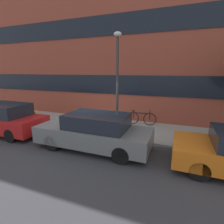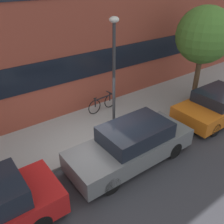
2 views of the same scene
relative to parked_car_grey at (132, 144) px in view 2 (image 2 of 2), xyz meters
The scene contains 7 objects.
ground_plane 1.46m from the parked_car_grey, 125.27° to the left, with size 56.00×56.00×0.00m, color #333338.
sidewalk_strip 2.73m from the parked_car_grey, 106.26° to the left, with size 28.00×2.99×0.11m.
parked_car_grey is the anchor object (origin of this frame).
parked_car_orange 4.89m from the parked_car_grey, ahead, with size 3.92×1.81×1.28m.
bicycle 3.56m from the parked_car_grey, 71.50° to the left, with size 1.61×0.44×0.78m.
street_tree 6.39m from the parked_car_grey, 17.03° to the left, with size 2.56×2.56×4.41m.
lamp_post 2.68m from the parked_car_grey, 75.75° to the left, with size 0.32×0.32×4.43m.
Camera 2 is at (-3.80, -6.07, 5.77)m, focal length 40.00 mm.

